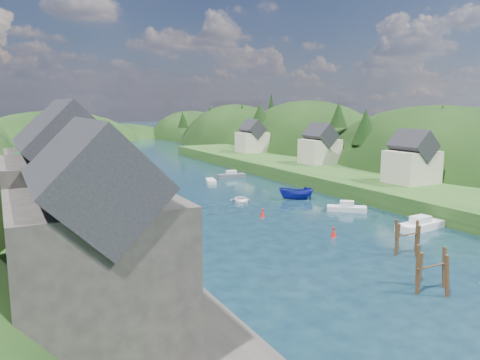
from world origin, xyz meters
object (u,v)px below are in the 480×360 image
piling_cluster_far (407,240)px  channel_buoy_near (334,232)px  piling_cluster_near (432,273)px  channel_buoy_far (263,213)px

piling_cluster_far → channel_buoy_near: bearing=108.6°
piling_cluster_near → channel_buoy_far: piling_cluster_near is taller
piling_cluster_near → channel_buoy_near: bearing=79.9°
piling_cluster_near → channel_buoy_near: 15.88m
channel_buoy_far → piling_cluster_near: bearing=-91.0°
channel_buoy_near → channel_buoy_far: size_ratio=1.00×
piling_cluster_far → channel_buoy_far: (-4.97, 19.74, -0.82)m
piling_cluster_near → piling_cluster_far: 9.39m
channel_buoy_near → channel_buoy_far: (-2.28, 11.77, 0.00)m
piling_cluster_near → piling_cluster_far: bearing=54.4°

